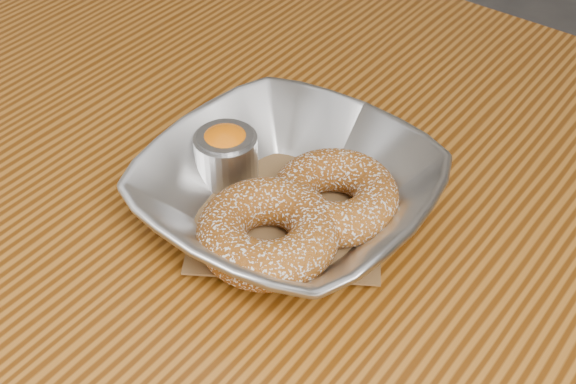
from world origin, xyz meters
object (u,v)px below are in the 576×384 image
Objects in this scene: serving_bowl at (288,195)px; ramekin at (226,153)px; table at (213,245)px; donut_front at (268,232)px; donut_back at (335,196)px.

serving_bowl is 0.07m from ramekin.
donut_front reaches higher than table.
donut_front is (0.01, -0.04, 0.00)m from serving_bowl.
table is 11.33× the size of donut_front.
table is 23.10× the size of ramekin.
ramekin is (0.03, -0.01, 0.13)m from table.
donut_back is (0.13, 0.01, 0.13)m from table.
ramekin reaches higher than serving_bowl.
serving_bowl is 2.22× the size of donut_back.
serving_bowl is at bearing -4.82° from ramekin.
donut_back is 0.07m from donut_front.
donut_front is (-0.02, -0.06, 0.00)m from donut_back.
donut_back reaches higher than table.
donut_front is at bearing -71.68° from serving_bowl.
table is at bearing 153.29° from donut_front.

